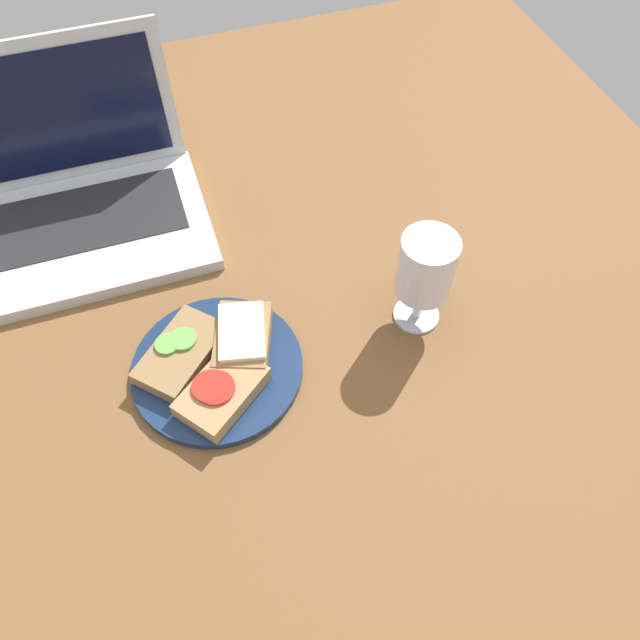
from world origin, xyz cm
name	(u,v)px	position (x,y,z in cm)	size (l,w,h in cm)	color
wooden_table	(276,322)	(0.00, 0.00, 1.50)	(140.00, 140.00, 3.00)	brown
plate	(218,368)	(-9.27, -5.95, 3.59)	(21.45, 21.45, 1.18)	navy
sandwich_with_cheese	(243,337)	(-5.26, -3.90, 5.72)	(9.72, 11.65, 3.25)	#937047
sandwich_with_cucumber	(181,353)	(-13.06, -3.44, 5.32)	(13.27, 13.17, 2.62)	#937047
sandwich_with_tomato	(221,391)	(-9.59, -10.43, 5.49)	(12.59, 11.87, 2.83)	#A88456
wine_glass	(426,270)	(17.85, -6.07, 12.50)	(7.09, 7.09, 14.46)	white
laptop	(77,200)	(-22.09, 25.99, 7.18)	(35.09, 27.82, 22.91)	silver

